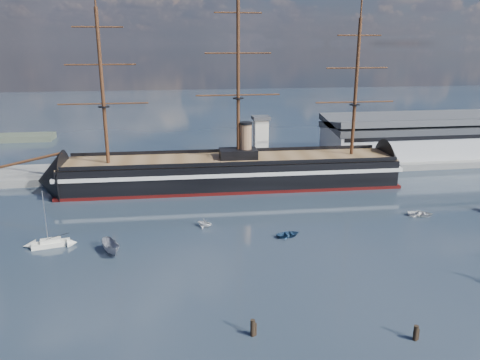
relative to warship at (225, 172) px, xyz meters
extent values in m
plane|color=#162533|center=(9.44, -20.00, -4.04)|extent=(600.00, 600.00, 0.00)
cube|color=slate|center=(19.44, 16.00, -4.04)|extent=(180.00, 18.00, 2.00)
cube|color=#B7BABC|center=(67.44, 20.00, 2.96)|extent=(62.00, 20.00, 10.00)
cube|color=#3F4247|center=(67.44, 20.00, 8.56)|extent=(63.00, 21.00, 2.00)
cube|color=silver|center=(12.44, 13.00, 4.96)|extent=(4.00, 4.00, 14.00)
cube|color=#3F4247|center=(12.44, 13.00, 12.46)|extent=(5.00, 5.00, 1.00)
cube|color=black|center=(1.73, 0.00, -0.04)|extent=(88.42, 18.52, 7.00)
cube|color=silver|center=(1.73, 0.00, 1.16)|extent=(90.43, 18.81, 1.00)
cube|color=#410B0A|center=(1.73, 0.00, -3.69)|extent=(90.43, 18.77, 0.90)
cone|color=black|center=(-44.77, 0.00, -0.34)|extent=(14.44, 16.08, 15.68)
cone|color=black|center=(48.23, 0.00, -0.34)|extent=(11.45, 15.99, 15.68)
cube|color=brown|center=(1.73, 0.00, 3.56)|extent=(88.39, 17.24, 0.40)
cube|color=black|center=(3.73, 0.00, 4.96)|extent=(10.17, 6.28, 2.50)
cylinder|color=#9D704E|center=(5.73, 0.00, 8.46)|extent=(3.20, 3.20, 9.00)
cylinder|color=#381E0F|center=(-50.27, 0.00, 4.96)|extent=(17.76, 1.21, 4.43)
cylinder|color=#381E0F|center=(-30.27, 0.00, 22.76)|extent=(0.90, 0.90, 38.00)
cylinder|color=#381E0F|center=(3.73, 0.00, 24.76)|extent=(0.90, 0.90, 42.00)
cylinder|color=#381E0F|center=(35.73, 0.00, 21.76)|extent=(0.90, 0.90, 36.00)
cube|color=silver|center=(-37.78, -33.92, -3.57)|extent=(7.26, 3.54, 0.93)
cube|color=silver|center=(-37.78, -33.92, -2.83)|extent=(3.96, 2.28, 0.74)
cylinder|color=#B2B2B7|center=(-38.24, -33.92, 2.01)|extent=(0.15, 0.15, 10.24)
imported|color=gray|center=(-25.97, -39.08, -4.04)|extent=(8.26, 5.57, 3.10)
imported|color=navy|center=(8.44, -36.30, -4.04)|extent=(1.87, 3.20, 1.40)
imported|color=white|center=(-7.84, -28.58, -4.04)|extent=(5.18, 5.99, 2.05)
imported|color=silver|center=(40.83, -29.52, -4.04)|extent=(2.46, 3.70, 1.60)
cylinder|color=black|center=(-4.67, -67.98, -4.04)|extent=(0.64, 0.64, 3.08)
cylinder|color=black|center=(16.24, -72.20, -4.04)|extent=(0.64, 0.64, 2.83)
camera|label=1|loc=(-14.64, -121.04, 33.38)|focal=35.00mm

